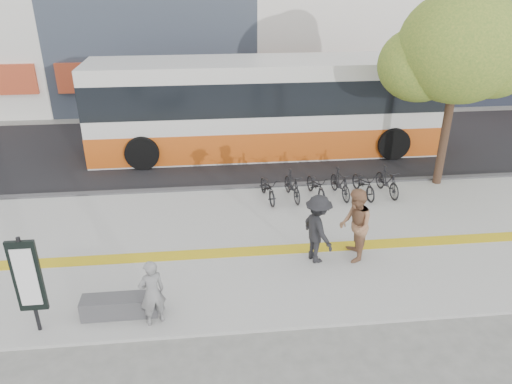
{
  "coord_description": "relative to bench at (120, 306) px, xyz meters",
  "views": [
    {
      "loc": [
        -0.58,
        -9.73,
        6.94
      ],
      "look_at": [
        0.66,
        2.0,
        1.32
      ],
      "focal_mm": 33.97,
      "sensor_mm": 36.0,
      "label": 1
    }
  ],
  "objects": [
    {
      "name": "ground",
      "position": [
        2.6,
        1.2,
        -0.3
      ],
      "size": [
        120.0,
        120.0,
        0.0
      ],
      "primitive_type": "plane",
      "color": "slate",
      "rests_on": "ground"
    },
    {
      "name": "sidewalk",
      "position": [
        2.6,
        2.7,
        -0.27
      ],
      "size": [
        40.0,
        7.0,
        0.08
      ],
      "primitive_type": "cube",
      "color": "gray",
      "rests_on": "ground"
    },
    {
      "name": "tactile_strip",
      "position": [
        2.6,
        2.2,
        -0.22
      ],
      "size": [
        40.0,
        0.45,
        0.01
      ],
      "primitive_type": "cube",
      "color": "gold",
      "rests_on": "sidewalk"
    },
    {
      "name": "street",
      "position": [
        2.6,
        10.2,
        -0.28
      ],
      "size": [
        40.0,
        8.0,
        0.06
      ],
      "primitive_type": "cube",
      "color": "black",
      "rests_on": "ground"
    },
    {
      "name": "curb",
      "position": [
        2.6,
        6.2,
        -0.23
      ],
      "size": [
        40.0,
        0.25,
        0.14
      ],
      "primitive_type": "cube",
      "color": "#39393B",
      "rests_on": "ground"
    },
    {
      "name": "bench",
      "position": [
        0.0,
        0.0,
        0.0
      ],
      "size": [
        1.6,
        0.45,
        0.45
      ],
      "primitive_type": "cube",
      "color": "#39393B",
      "rests_on": "sidewalk"
    },
    {
      "name": "signboard",
      "position": [
        -1.6,
        -0.31,
        1.06
      ],
      "size": [
        0.55,
        0.1,
        2.2
      ],
      "color": "black",
      "rests_on": "sidewalk"
    },
    {
      "name": "street_tree",
      "position": [
        9.78,
        6.02,
        4.21
      ],
      "size": [
        4.4,
        3.8,
        6.31
      ],
      "color": "#342217",
      "rests_on": "sidewalk"
    },
    {
      "name": "bus",
      "position": [
        4.36,
        9.7,
        1.44
      ],
      "size": [
        13.49,
        3.2,
        3.59
      ],
      "color": "silver",
      "rests_on": "street"
    },
    {
      "name": "bicycle_row",
      "position": [
        5.77,
        5.2,
        0.21
      ],
      "size": [
        4.61,
        1.63,
        0.91
      ],
      "color": "black",
      "rests_on": "sidewalk"
    },
    {
      "name": "seated_woman",
      "position": [
        0.75,
        -0.33,
        0.53
      ],
      "size": [
        0.65,
        0.56,
        1.52
      ],
      "primitive_type": "imported",
      "rotation": [
        0.0,
        0.0,
        3.58
      ],
      "color": "black",
      "rests_on": "sidewalk"
    },
    {
      "name": "pedestrian_tan",
      "position": [
        5.57,
        1.62,
        0.73
      ],
      "size": [
        0.84,
        1.01,
        1.91
      ],
      "primitive_type": "imported",
      "rotation": [
        0.0,
        0.0,
        -1.7
      ],
      "color": "#906345",
      "rests_on": "sidewalk"
    },
    {
      "name": "pedestrian_dark",
      "position": [
        4.63,
        1.64,
        0.67
      ],
      "size": [
        1.0,
        1.31,
        1.8
      ],
      "primitive_type": "imported",
      "rotation": [
        0.0,
        0.0,
        1.89
      ],
      "color": "black",
      "rests_on": "sidewalk"
    }
  ]
}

